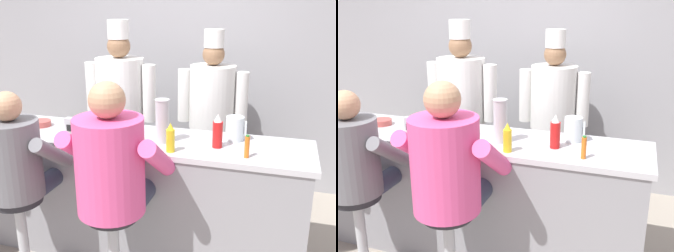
{
  "view_description": "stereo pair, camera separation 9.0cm",
  "coord_description": "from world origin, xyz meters",
  "views": [
    {
      "loc": [
        1.2,
        -2.33,
        1.95
      ],
      "look_at": [
        0.41,
        0.28,
        1.1
      ],
      "focal_mm": 42.0,
      "sensor_mm": 36.0,
      "label": 1
    },
    {
      "loc": [
        1.28,
        -2.3,
        1.95
      ],
      "look_at": [
        0.41,
        0.28,
        1.1
      ],
      "focal_mm": 42.0,
      "sensor_mm": 36.0,
      "label": 2
    }
  ],
  "objects": [
    {
      "name": "cook_in_whites_far",
      "position": [
        0.54,
        1.3,
        0.95
      ],
      "size": [
        0.68,
        0.43,
        1.73
      ],
      "color": "#232328",
      "rests_on": "ground_plane"
    },
    {
      "name": "cereal_bowl",
      "position": [
        -0.71,
        0.35,
        1.0
      ],
      "size": [
        0.16,
        0.16,
        0.05
      ],
      "color": "#B24C47",
      "rests_on": "diner_counter"
    },
    {
      "name": "wall_back",
      "position": [
        0.0,
        1.85,
        1.35
      ],
      "size": [
        10.0,
        0.06,
        2.7
      ],
      "color": "#99999E",
      "rests_on": "ground_plane"
    },
    {
      "name": "mustard_bottle_yellow",
      "position": [
        0.48,
        0.09,
        1.08
      ],
      "size": [
        0.06,
        0.06,
        0.21
      ],
      "color": "yellow",
      "rests_on": "diner_counter"
    },
    {
      "name": "diner_seated_grey",
      "position": [
        -0.49,
        -0.27,
        0.91
      ],
      "size": [
        0.57,
        0.56,
        1.42
      ],
      "color": "#B2B5BA",
      "rests_on": "ground_plane"
    },
    {
      "name": "diner_counter",
      "position": [
        0.0,
        0.31,
        0.49
      ],
      "size": [
        2.91,
        0.62,
        0.98
      ],
      "color": "gray",
      "rests_on": "ground_plane"
    },
    {
      "name": "breakfast_plate",
      "position": [
        0.04,
        0.34,
        0.99
      ],
      "size": [
        0.25,
        0.25,
        0.05
      ],
      "color": "white",
      "rests_on": "diner_counter"
    },
    {
      "name": "napkin_dispenser_chrome",
      "position": [
        -0.33,
        0.2,
        1.05
      ],
      "size": [
        0.1,
        0.06,
        0.14
      ],
      "color": "silver",
      "rests_on": "diner_counter"
    },
    {
      "name": "hot_sauce_bottle_orange",
      "position": [
        0.99,
        0.13,
        1.06
      ],
      "size": [
        0.03,
        0.03,
        0.16
      ],
      "color": "orange",
      "rests_on": "diner_counter"
    },
    {
      "name": "diner_seated_pink",
      "position": [
        0.21,
        -0.27,
        0.96
      ],
      "size": [
        0.65,
        0.64,
        1.53
      ],
      "color": "#B2B5BA",
      "rests_on": "ground_plane"
    },
    {
      "name": "cook_in_whites_near",
      "position": [
        -0.3,
        1.06,
        1.0
      ],
      "size": [
        0.71,
        0.45,
        1.81
      ],
      "color": "#232328",
      "rests_on": "ground_plane"
    },
    {
      "name": "cup_stack_steel",
      "position": [
        0.37,
        0.25,
        1.14
      ],
      "size": [
        0.11,
        0.11,
        0.32
      ],
      "color": "#B7BABF",
      "rests_on": "diner_counter"
    },
    {
      "name": "water_pitcher_clear",
      "position": [
        0.87,
        0.45,
        1.07
      ],
      "size": [
        0.15,
        0.13,
        0.18
      ],
      "color": "silver",
      "rests_on": "diner_counter"
    },
    {
      "name": "ketchup_bottle_red",
      "position": [
        0.78,
        0.27,
        1.09
      ],
      "size": [
        0.07,
        0.07,
        0.24
      ],
      "color": "red",
      "rests_on": "diner_counter"
    }
  ]
}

